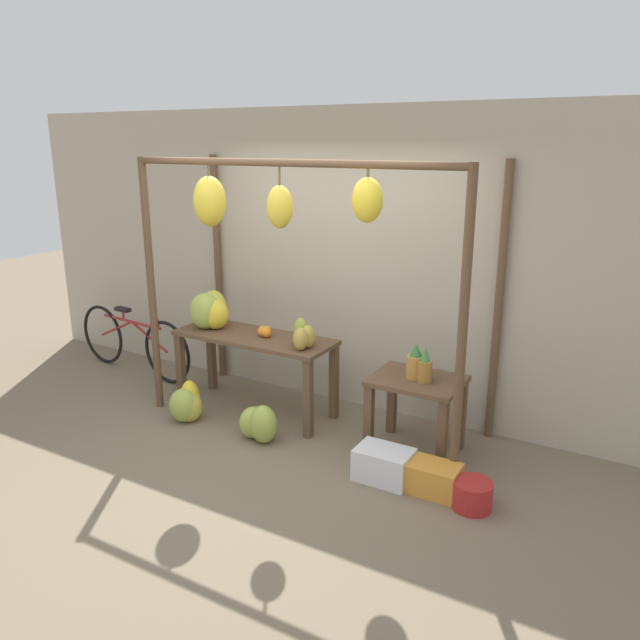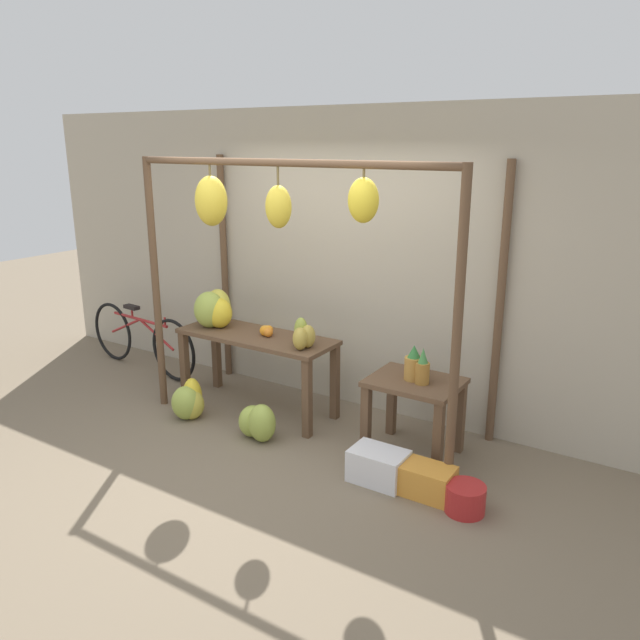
{
  "view_description": "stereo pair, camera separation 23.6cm",
  "coord_description": "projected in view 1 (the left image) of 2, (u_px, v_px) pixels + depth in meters",
  "views": [
    {
      "loc": [
        2.69,
        -3.57,
        2.49
      ],
      "look_at": [
        0.1,
        0.9,
        1.0
      ],
      "focal_mm": 35.0,
      "sensor_mm": 36.0,
      "label": 1
    },
    {
      "loc": [
        2.89,
        -3.45,
        2.49
      ],
      "look_at": [
        0.1,
        0.9,
        1.0
      ],
      "focal_mm": 35.0,
      "sensor_mm": 36.0,
      "label": 2
    }
  ],
  "objects": [
    {
      "name": "orange_pile",
      "position": [
        264.0,
        331.0,
        5.76
      ],
      "size": [
        0.17,
        0.15,
        0.09
      ],
      "color": "orange",
      "rests_on": "display_table_main"
    },
    {
      "name": "fruit_crate_white",
      "position": [
        384.0,
        464.0,
        4.73
      ],
      "size": [
        0.42,
        0.29,
        0.25
      ],
      "color": "silver",
      "rests_on": "ground_plane"
    },
    {
      "name": "pineapple_cluster",
      "position": [
        418.0,
        364.0,
        5.0
      ],
      "size": [
        0.23,
        0.2,
        0.29
      ],
      "color": "#B27F38",
      "rests_on": "display_table_side"
    },
    {
      "name": "banana_pile_on_table",
      "position": [
        211.0,
        311.0,
        5.99
      ],
      "size": [
        0.42,
        0.51,
        0.35
      ],
      "color": "yellow",
      "rests_on": "display_table_main"
    },
    {
      "name": "blue_bucket",
      "position": [
        472.0,
        495.0,
        4.37
      ],
      "size": [
        0.28,
        0.28,
        0.2
      ],
      "color": "#AD2323",
      "rests_on": "ground_plane"
    },
    {
      "name": "papaya_pile",
      "position": [
        303.0,
        336.0,
        5.41
      ],
      "size": [
        0.24,
        0.29,
        0.25
      ],
      "color": "#B2993D",
      "rests_on": "display_table_main"
    },
    {
      "name": "banana_pile_ground_right",
      "position": [
        259.0,
        423.0,
        5.35
      ],
      "size": [
        0.42,
        0.33,
        0.34
      ],
      "color": "#9EB247",
      "rests_on": "ground_plane"
    },
    {
      "name": "ground_plane",
      "position": [
        252.0,
        467.0,
        4.95
      ],
      "size": [
        20.0,
        20.0,
        0.0
      ],
      "primitive_type": "plane",
      "color": "#756651"
    },
    {
      "name": "banana_pile_ground_left",
      "position": [
        187.0,
        404.0,
        5.73
      ],
      "size": [
        0.36,
        0.39,
        0.37
      ],
      "color": "gold",
      "rests_on": "ground_plane"
    },
    {
      "name": "fruit_crate_purple",
      "position": [
        433.0,
        478.0,
        4.56
      ],
      "size": [
        0.38,
        0.26,
        0.23
      ],
      "color": "orange",
      "rests_on": "ground_plane"
    },
    {
      "name": "display_table_side",
      "position": [
        416.0,
        396.0,
        5.07
      ],
      "size": [
        0.72,
        0.57,
        0.65
      ],
      "color": "brown",
      "rests_on": "ground_plane"
    },
    {
      "name": "display_table_main",
      "position": [
        255.0,
        349.0,
        5.82
      ],
      "size": [
        1.54,
        0.56,
        0.75
      ],
      "color": "brown",
      "rests_on": "ground_plane"
    },
    {
      "name": "shop_wall_back",
      "position": [
        346.0,
        261.0,
        5.87
      ],
      "size": [
        8.0,
        0.08,
        2.8
      ],
      "color": "#B2A893",
      "rests_on": "ground_plane"
    },
    {
      "name": "stall_awning",
      "position": [
        287.0,
        239.0,
        5.11
      ],
      "size": [
        3.02,
        1.13,
        2.36
      ],
      "color": "brown",
      "rests_on": "ground_plane"
    },
    {
      "name": "parked_bicycle",
      "position": [
        133.0,
        341.0,
        6.88
      ],
      "size": [
        1.78,
        0.2,
        0.73
      ],
      "color": "black",
      "rests_on": "ground_plane"
    }
  ]
}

